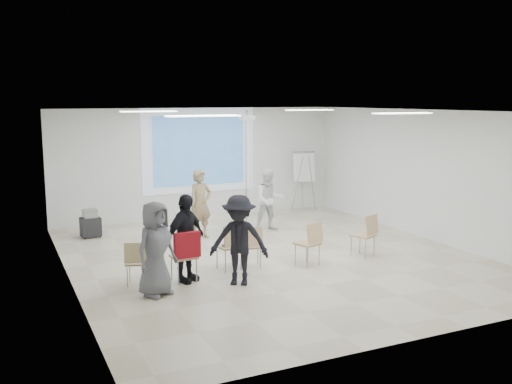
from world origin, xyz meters
name	(u,v)px	position (x,y,z in m)	size (l,w,h in m)	color
floor	(272,259)	(0.00, 0.00, -0.05)	(8.00, 9.00, 0.10)	beige
ceiling	(273,109)	(0.00, 0.00, 3.05)	(8.00, 9.00, 0.10)	white
wall_back	(199,163)	(0.00, 4.55, 1.50)	(8.00, 0.10, 3.00)	silver
wall_left	(64,200)	(-4.05, 0.00, 1.50)	(0.10, 9.00, 3.00)	silver
wall_right	(428,175)	(4.05, 0.00, 1.50)	(0.10, 9.00, 3.00)	silver
projection_halo	(199,150)	(0.00, 4.49, 1.85)	(3.20, 0.01, 2.30)	silver
projection_image	(199,151)	(0.00, 4.47, 1.85)	(2.60, 0.01, 1.90)	#3675B8
pedestal_table	(240,217)	(0.17, 2.12, 0.43)	(0.66, 0.66, 0.77)	silver
player_left	(200,200)	(-0.79, 2.18, 0.92)	(0.67, 0.45, 1.84)	#9D8460
player_right	(269,196)	(1.03, 2.24, 0.85)	(0.82, 0.66, 1.71)	white
controller_left	(204,185)	(-0.61, 2.43, 1.21)	(0.04, 0.11, 0.04)	white
controller_right	(258,184)	(0.85, 2.49, 1.15)	(0.04, 0.11, 0.04)	silver
chair_far_left	(136,260)	(-2.97, -0.63, 0.47)	(0.49, 0.50, 0.79)	tan
chair_left_mid	(185,253)	(-2.13, -0.82, 0.54)	(0.45, 0.48, 0.91)	tan
chair_left_inner	(231,243)	(-1.12, -0.48, 0.53)	(0.47, 0.50, 0.90)	tan
chair_center	(252,243)	(-0.70, -0.52, 0.50)	(0.49, 0.51, 0.84)	tan
chair_right_inner	(310,240)	(0.39, -0.87, 0.52)	(0.52, 0.54, 0.88)	tan
chair_right_far	(366,232)	(1.76, -0.81, 0.53)	(0.57, 0.58, 0.90)	tan
red_jacket	(187,245)	(-2.14, -0.96, 0.72)	(0.47, 0.11, 0.45)	maroon
laptop	(228,245)	(-1.13, -0.39, 0.48)	(0.33, 0.24, 0.03)	black
audience_left	(185,232)	(-2.11, -0.77, 0.91)	(1.06, 0.64, 1.82)	black
audience_mid	(239,234)	(-1.31, -1.31, 0.91)	(1.17, 0.64, 1.81)	black
audience_outer	(155,243)	(-2.78, -1.26, 0.89)	(0.87, 0.57, 1.78)	#5E5F63
flipchart_easel	(304,167)	(3.07, 4.13, 1.28)	(0.74, 0.57, 1.74)	#95989D
av_cart	(90,224)	(-3.13, 3.36, 0.31)	(0.48, 0.40, 0.67)	black
ceiling_projector	(247,124)	(0.10, 1.49, 2.69)	(0.30, 0.25, 3.00)	white
fluor_panel_nw	(149,112)	(-2.00, 2.00, 2.97)	(1.20, 0.30, 0.02)	white
fluor_panel_ne	(310,110)	(2.00, 2.00, 2.97)	(1.20, 0.30, 0.02)	white
fluor_panel_sw	(203,116)	(-2.00, -1.50, 2.97)	(1.20, 0.30, 0.02)	white
fluor_panel_se	(402,113)	(2.00, -1.50, 2.97)	(1.20, 0.30, 0.02)	white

